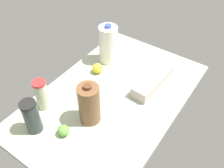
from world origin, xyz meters
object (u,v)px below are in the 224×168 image
(egg_carton, at_px, (153,82))
(tumbler_cup, at_px, (42,95))
(lemon_near_front, at_px, (97,68))
(milk_jug, at_px, (108,44))
(lime_far_back, at_px, (63,131))
(shaker_bottle, at_px, (32,117))
(chocolate_milk_jug, at_px, (88,104))

(egg_carton, distance_m, tumbler_cup, 0.66)
(lemon_near_front, bearing_deg, milk_jug, 6.95)
(lemon_near_front, bearing_deg, lime_far_back, -162.39)
(milk_jug, distance_m, shaker_bottle, 0.70)
(tumbler_cup, relative_size, shaker_bottle, 0.94)
(tumbler_cup, bearing_deg, milk_jug, -5.09)
(egg_carton, bearing_deg, lime_far_back, 164.74)
(chocolate_milk_jug, height_order, milk_jug, milk_jug)
(egg_carton, relative_size, milk_jug, 1.18)
(chocolate_milk_jug, relative_size, lime_far_back, 4.13)
(shaker_bottle, bearing_deg, chocolate_milk_jug, -40.57)
(shaker_bottle, height_order, lemon_near_front, shaker_bottle)
(milk_jug, bearing_deg, lemon_near_front, -173.05)
(chocolate_milk_jug, distance_m, lemon_near_front, 0.39)
(chocolate_milk_jug, relative_size, lemon_near_front, 3.76)
(chocolate_milk_jug, height_order, tumbler_cup, chocolate_milk_jug)
(tumbler_cup, height_order, lemon_near_front, tumbler_cup)
(shaker_bottle, bearing_deg, lemon_near_front, 0.92)
(milk_jug, height_order, tumbler_cup, milk_jug)
(lemon_near_front, relative_size, lime_far_back, 1.10)
(chocolate_milk_jug, relative_size, tumbler_cup, 1.33)
(lime_far_back, bearing_deg, milk_jug, 15.21)
(tumbler_cup, bearing_deg, shaker_bottle, -151.26)
(egg_carton, xyz_separation_m, lime_far_back, (-0.58, 0.20, -0.01))
(chocolate_milk_jug, bearing_deg, lime_far_back, 165.02)
(tumbler_cup, bearing_deg, lime_far_back, -109.39)
(egg_carton, bearing_deg, shaker_bottle, 155.43)
(egg_carton, distance_m, shaker_bottle, 0.73)
(egg_carton, xyz_separation_m, lemon_near_front, (-0.09, 0.36, -0.00))
(lemon_near_front, bearing_deg, tumbler_cup, 170.62)
(shaker_bottle, distance_m, lemon_near_front, 0.55)
(shaker_bottle, distance_m, lime_far_back, 0.17)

